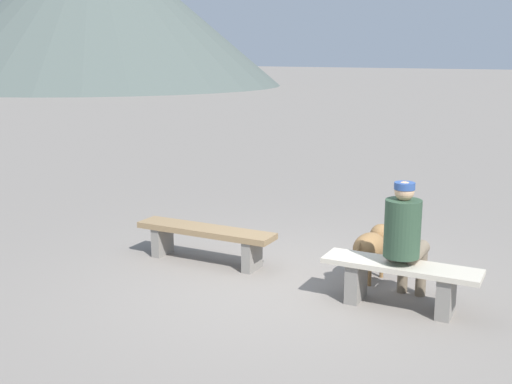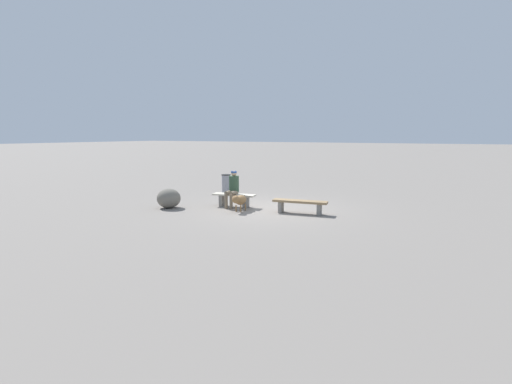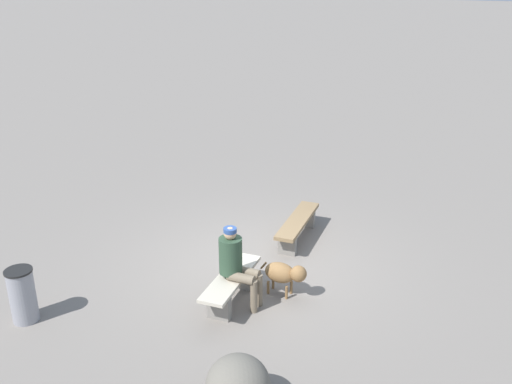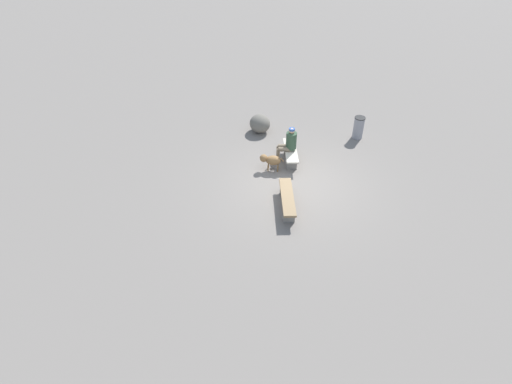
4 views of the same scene
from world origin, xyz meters
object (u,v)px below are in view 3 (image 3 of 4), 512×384
object	(u,v)px
seated_person	(236,261)
dog	(284,273)
trash_bin	(22,295)
bench_right	(231,285)
bench_left	(298,224)

from	to	relation	value
seated_person	dog	size ratio (longest dim) A/B	1.61
seated_person	dog	xyz separation A→B (m)	(-0.59, 0.54, -0.36)
dog	trash_bin	size ratio (longest dim) A/B	0.95
dog	bench_right	bearing A→B (deg)	-136.69
bench_right	seated_person	distance (m)	0.45
bench_right	seated_person	bearing A→B (deg)	89.33
bench_right	seated_person	size ratio (longest dim) A/B	1.23
bench_left	seated_person	bearing A→B (deg)	-5.57
seated_person	bench_right	bearing A→B (deg)	-87.82
bench_left	bench_right	distance (m)	2.51
seated_person	trash_bin	bearing A→B (deg)	-58.25
dog	trash_bin	xyz separation A→B (m)	(2.50, -3.05, 0.03)
bench_left	bench_right	xyz separation A→B (m)	(2.51, 0.04, -0.01)
seated_person	trash_bin	xyz separation A→B (m)	(1.90, -2.51, -0.32)
bench_left	trash_bin	size ratio (longest dim) A/B	2.15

